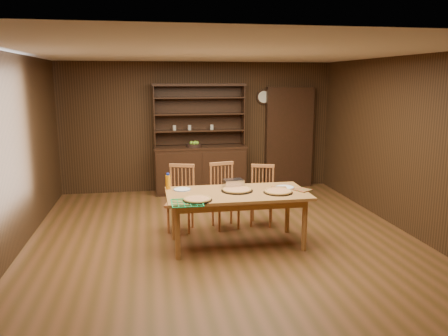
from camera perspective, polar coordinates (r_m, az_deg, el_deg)
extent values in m
plane|color=brown|center=(6.35, -0.07, -9.28)|extent=(6.00, 6.00, 0.00)
plane|color=silver|center=(5.95, -0.07, 14.85)|extent=(6.00, 6.00, 0.00)
plane|color=#3C2413|center=(8.96, -3.36, 5.37)|extent=(5.50, 0.00, 5.50)
plane|color=#3C2413|center=(3.17, 9.28, -6.12)|extent=(5.50, 0.00, 5.50)
plane|color=#3C2413|center=(6.18, -26.10, 1.45)|extent=(0.00, 6.00, 6.00)
plane|color=#3C2413|center=(7.02, 22.66, 2.81)|extent=(0.00, 6.00, 6.00)
cube|color=black|center=(8.84, -3.10, -0.29)|extent=(1.80, 0.50, 0.90)
cube|color=black|center=(8.75, -3.13, 2.72)|extent=(1.84, 0.52, 0.04)
cube|color=black|center=(8.91, -3.36, 6.95)|extent=(1.80, 0.02, 1.20)
cube|color=black|center=(8.70, -9.11, 6.72)|extent=(0.02, 0.32, 1.20)
cube|color=black|center=(8.90, 2.50, 6.96)|extent=(0.02, 0.32, 1.20)
cube|color=black|center=(8.73, -3.29, 10.80)|extent=(1.84, 0.34, 0.05)
cylinder|color=#AEA693|center=(8.74, -6.50, 5.24)|extent=(0.07, 0.07, 0.10)
cylinder|color=#AEA693|center=(8.76, -4.53, 5.30)|extent=(0.07, 0.07, 0.10)
cube|color=black|center=(9.30, 8.47, 3.94)|extent=(1.00, 0.18, 2.10)
cylinder|color=black|center=(9.13, 5.18, 9.23)|extent=(0.30, 0.04, 0.30)
cylinder|color=white|center=(9.10, 5.23, 9.23)|extent=(0.24, 0.01, 0.24)
cube|color=#A37238|center=(5.93, 1.73, -3.37)|extent=(1.91, 0.96, 0.04)
cylinder|color=#A37238|center=(5.59, -6.09, -8.39)|extent=(0.07, 0.07, 0.71)
cylinder|color=#A37238|center=(6.28, -6.55, -6.16)|extent=(0.07, 0.07, 0.71)
cylinder|color=#A37238|center=(5.93, 10.47, -7.35)|extent=(0.07, 0.07, 0.71)
cylinder|color=#A37238|center=(6.59, 8.28, -5.37)|extent=(0.07, 0.07, 0.71)
cube|color=#B36C3D|center=(6.61, -5.73, -4.68)|extent=(0.50, 0.49, 0.04)
cylinder|color=#B36C3D|center=(6.57, -7.29, -6.81)|extent=(0.04, 0.04, 0.40)
cylinder|color=#B36C3D|center=(6.84, -6.72, -6.05)|extent=(0.04, 0.04, 0.40)
cylinder|color=#B36C3D|center=(6.51, -4.61, -6.94)|extent=(0.04, 0.04, 0.40)
cylinder|color=#B36C3D|center=(6.78, -4.14, -6.17)|extent=(0.04, 0.04, 0.40)
cube|color=#B36C3D|center=(6.63, -5.52, 0.32)|extent=(0.38, 0.14, 0.05)
cube|color=#B36C3D|center=(6.70, 0.20, -4.36)|extent=(0.48, 0.47, 0.04)
cylinder|color=#B36C3D|center=(6.58, -0.60, -6.66)|extent=(0.04, 0.04, 0.40)
cylinder|color=#B36C3D|center=(6.85, -1.48, -5.95)|extent=(0.04, 0.04, 0.40)
cylinder|color=#B36C3D|center=(6.70, 1.92, -6.36)|extent=(0.04, 0.04, 0.40)
cylinder|color=#B36C3D|center=(6.95, 0.96, -5.67)|extent=(0.04, 0.04, 0.40)
cube|color=#B36C3D|center=(6.73, -0.32, 0.58)|extent=(0.39, 0.11, 0.05)
cube|color=#B36C3D|center=(6.88, 4.93, -4.24)|extent=(0.48, 0.47, 0.04)
cylinder|color=#B36C3D|center=(6.82, 3.57, -6.17)|extent=(0.03, 0.03, 0.37)
cylinder|color=#B36C3D|center=(7.08, 3.80, -5.51)|extent=(0.03, 0.03, 0.37)
cylinder|color=#B36C3D|center=(6.80, 6.04, -6.27)|extent=(0.03, 0.03, 0.37)
cylinder|color=#B36C3D|center=(7.06, 6.18, -5.60)|extent=(0.03, 0.03, 0.37)
cube|color=#B36C3D|center=(6.91, 5.10, 0.28)|extent=(0.36, 0.15, 0.05)
cylinder|color=black|center=(5.53, -3.49, -4.22)|extent=(0.37, 0.37, 0.01)
cylinder|color=#E5B061|center=(5.53, -3.49, -4.07)|extent=(0.34, 0.34, 0.02)
torus|color=#CD9649|center=(5.53, -3.49, -4.07)|extent=(0.35, 0.35, 0.03)
cylinder|color=black|center=(5.94, 7.07, -3.18)|extent=(0.40, 0.40, 0.01)
cylinder|color=#E5B061|center=(5.94, 7.07, -3.04)|extent=(0.36, 0.36, 0.02)
torus|color=#CD9649|center=(5.94, 7.07, -3.04)|extent=(0.37, 0.37, 0.03)
cylinder|color=black|center=(5.99, 1.71, -2.97)|extent=(0.44, 0.44, 0.01)
cylinder|color=#E5B061|center=(5.99, 1.71, -2.83)|extent=(0.39, 0.39, 0.02)
torus|color=#CD9649|center=(5.99, 1.71, -2.83)|extent=(0.40, 0.40, 0.03)
cylinder|color=white|center=(6.07, -5.49, -2.81)|extent=(0.24, 0.24, 0.01)
torus|color=#375BA5|center=(6.07, -5.49, -2.78)|extent=(0.24, 0.24, 0.01)
cylinder|color=white|center=(6.22, 7.95, -2.52)|extent=(0.26, 0.26, 0.01)
torus|color=#375BA5|center=(6.22, 7.95, -2.50)|extent=(0.26, 0.26, 0.01)
cube|color=white|center=(6.20, 1.21, -2.01)|extent=(0.30, 0.23, 0.11)
cylinder|color=orange|center=(6.13, -7.32, -1.84)|extent=(0.07, 0.07, 0.20)
cylinder|color=#122595|center=(6.11, -7.34, -0.81)|extent=(0.04, 0.04, 0.03)
cube|color=red|center=(6.12, 10.22, -2.84)|extent=(0.26, 0.26, 0.01)
cube|color=red|center=(6.14, 7.26, -2.69)|extent=(0.24, 0.24, 0.02)
cylinder|color=black|center=(8.68, -3.95, 2.97)|extent=(0.30, 0.30, 0.06)
sphere|color=#76B02E|center=(8.67, -4.28, 3.29)|extent=(0.08, 0.08, 0.08)
sphere|color=#76B02E|center=(8.71, -3.77, 3.33)|extent=(0.08, 0.08, 0.08)
sphere|color=#76B02E|center=(8.62, -3.92, 3.25)|extent=(0.08, 0.08, 0.08)
sphere|color=#76B02E|center=(8.66, -3.54, 3.29)|extent=(0.08, 0.08, 0.08)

